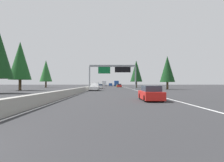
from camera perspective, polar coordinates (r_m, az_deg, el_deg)
ground_plane at (r=63.91m, az=-5.26°, el=-2.18°), size 320.00×320.00×0.00m
median_barrier at (r=83.87m, az=-4.36°, el=-1.51°), size 180.00×0.56×0.90m
shoulder_stripe_right at (r=73.98m, az=4.31°, el=-1.97°), size 160.00×0.16×0.01m
shoulder_stripe_median at (r=73.87m, az=-4.44°, el=-1.97°), size 160.00×0.16×0.01m
sign_gantry_overhead at (r=51.07m, az=0.36°, el=3.31°), size 0.50×12.68×6.59m
sedan_far_center at (r=19.08m, az=11.49°, el=-3.71°), size 4.40×1.80×1.47m
pickup_near_center at (r=44.52m, az=-5.24°, el=-1.67°), size 5.60×2.00×1.86m
sedan_distant_a at (r=81.73m, az=2.19°, el=-1.37°), size 4.40×1.80×1.47m
bus_mid_right at (r=115.26m, az=1.29°, el=-0.65°), size 11.50×2.55×3.10m
minivan_distant_b at (r=110.26m, az=-0.43°, el=-1.05°), size 5.00×1.95×1.69m
sedan_mid_left at (r=60.50m, az=-3.63°, el=-1.62°), size 4.40×1.80×1.47m
box_truck_near_right at (r=115.65m, az=-2.34°, el=-0.71°), size 8.50×2.40×2.95m
sedan_far_right at (r=89.27m, az=1.92°, el=-1.31°), size 4.40×1.80×1.47m
conifer_right_near at (r=54.87m, az=16.20°, el=3.44°), size 4.06×4.06×9.22m
conifer_right_mid at (r=73.06m, az=7.26°, el=2.97°), size 4.58×4.58×10.40m
conifer_left_near at (r=50.16m, az=-25.74°, el=5.49°), size 5.08×5.08×11.55m
conifer_left_mid at (r=78.76m, az=-19.12°, el=2.87°), size 4.71×4.71×10.70m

